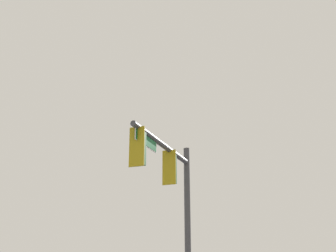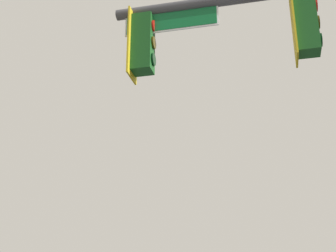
{
  "view_description": "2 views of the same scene",
  "coord_description": "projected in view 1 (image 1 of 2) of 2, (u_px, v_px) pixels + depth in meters",
  "views": [
    {
      "loc": [
        6.71,
        3.82,
        1.66
      ],
      "look_at": [
        -3.86,
        -3.72,
        6.35
      ],
      "focal_mm": 50.0,
      "sensor_mm": 36.0,
      "label": 1
    },
    {
      "loc": [
        -7.93,
        0.98,
        1.76
      ],
      "look_at": [
        -4.31,
        -6.16,
        4.84
      ],
      "focal_mm": 50.0,
      "sensor_mm": 36.0,
      "label": 2
    }
  ],
  "objects": [
    {
      "name": "signal_pole_near",
      "position": [
        172.0,
        194.0,
        17.02
      ],
      "size": [
        5.01,
        1.49,
        7.31
      ],
      "color": "#47474C",
      "rests_on": "ground_plane"
    }
  ]
}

